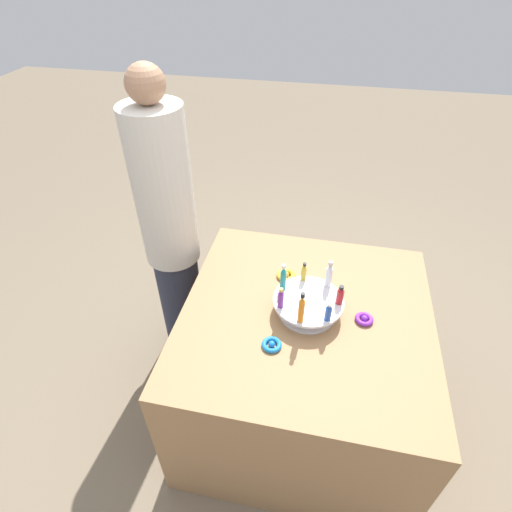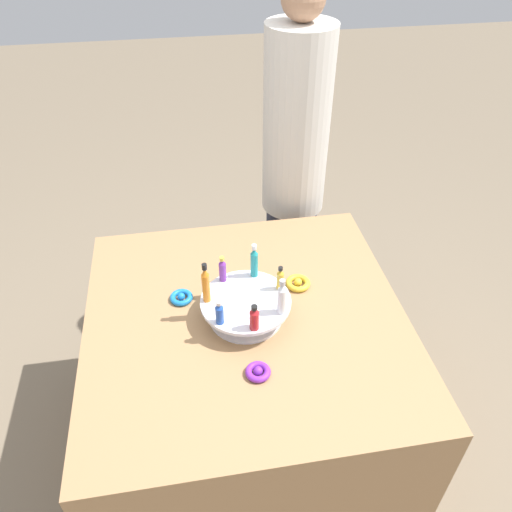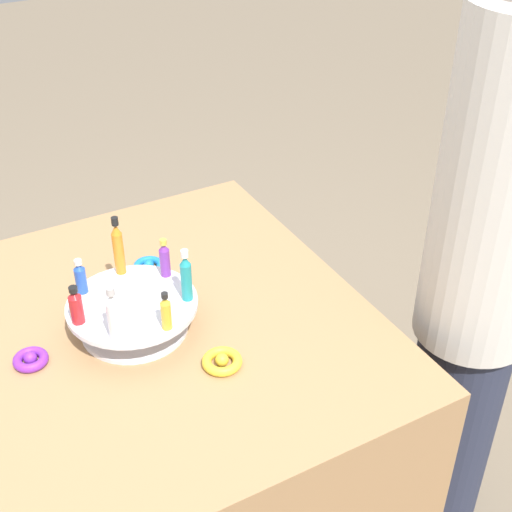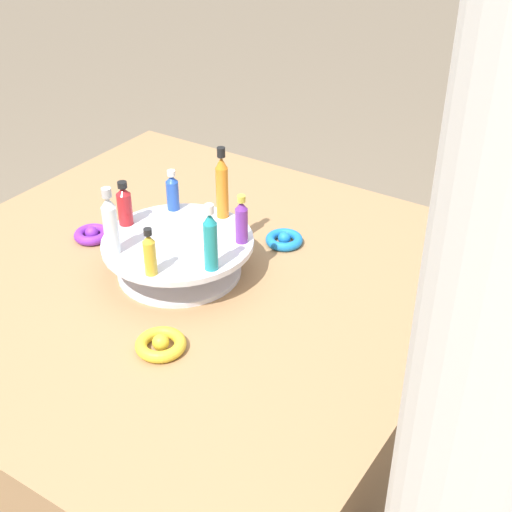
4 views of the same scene
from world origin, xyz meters
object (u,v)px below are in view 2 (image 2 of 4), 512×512
at_px(bottle_blue, 220,313).
at_px(person_figure, 294,177).
at_px(bottle_gold, 280,279).
at_px(bottle_orange, 206,284).
at_px(bottle_purple, 223,270).
at_px(ribbon_bow_purple, 259,372).
at_px(display_stand, 246,307).
at_px(ribbon_bow_gold, 298,283).
at_px(ribbon_bow_blue, 181,297).
at_px(bottle_teal, 254,262).
at_px(bottle_red, 254,318).
at_px(bottle_clear, 282,298).

relative_size(bottle_blue, person_figure, 0.05).
bearing_deg(bottle_gold, bottle_blue, -150.65).
height_order(bottle_orange, person_figure, person_figure).
xyz_separation_m(bottle_purple, ribbon_bow_purple, (0.06, -0.35, -0.11)).
distance_m(display_stand, ribbon_bow_gold, 0.24).
height_order(bottle_orange, ribbon_bow_blue, bottle_orange).
relative_size(bottle_teal, ribbon_bow_gold, 1.48).
height_order(bottle_red, ribbon_bow_gold, bottle_red).
distance_m(bottle_teal, bottle_clear, 0.20).
relative_size(bottle_purple, bottle_gold, 1.07).
relative_size(bottle_orange, ribbon_bow_purple, 1.98).
height_order(bottle_purple, bottle_clear, bottle_clear).
bearing_deg(ribbon_bow_purple, ribbon_bow_gold, 60.57).
distance_m(bottle_clear, ribbon_bow_blue, 0.39).
bearing_deg(bottle_gold, bottle_clear, -99.22).
xyz_separation_m(bottle_orange, person_figure, (0.45, 0.72, -0.07)).
xyz_separation_m(bottle_teal, bottle_orange, (-0.17, -0.10, 0.01)).
xyz_separation_m(bottle_blue, ribbon_bow_gold, (0.30, 0.21, -0.11)).
height_order(bottle_blue, bottle_clear, bottle_clear).
bearing_deg(bottle_clear, bottle_gold, 80.78).
height_order(bottle_orange, ribbon_bow_purple, bottle_orange).
xyz_separation_m(display_stand, bottle_orange, (-0.12, 0.02, 0.10)).
bearing_deg(bottle_red, person_figure, 69.68).
bearing_deg(bottle_teal, ribbon_bow_purple, -97.16).
bearing_deg(bottle_purple, display_stand, -60.65).
bearing_deg(bottle_purple, ribbon_bow_purple, -79.63).
bearing_deg(display_stand, ribbon_bow_blue, 150.57).
relative_size(ribbon_bow_gold, ribbon_bow_purple, 1.15).
bearing_deg(ribbon_bow_purple, bottle_gold, 66.83).
bearing_deg(ribbon_bow_purple, bottle_teal, 82.84).
bearing_deg(bottle_blue, person_figure, 62.90).
height_order(display_stand, bottle_orange, bottle_orange).
distance_m(bottle_orange, ribbon_bow_blue, 0.19).
distance_m(bottle_blue, person_figure, 0.92).
bearing_deg(display_stand, bottle_orange, 170.78).
bearing_deg(display_stand, bottle_red, -86.36).
bearing_deg(ribbon_bow_purple, bottle_clear, 59.12).
distance_m(bottle_blue, bottle_gold, 0.24).
height_order(bottle_red, bottle_gold, same).
distance_m(ribbon_bow_purple, person_figure, 1.03).
bearing_deg(bottle_orange, bottle_purple, 55.07).
distance_m(bottle_gold, ribbon_bow_blue, 0.36).
distance_m(bottle_teal, bottle_red, 0.25).
relative_size(bottle_teal, person_figure, 0.08).
distance_m(display_stand, bottle_clear, 0.16).
bearing_deg(ribbon_bow_purple, display_stand, 90.57).
relative_size(bottle_teal, bottle_orange, 0.86).
height_order(bottle_teal, bottle_purple, bottle_teal).
bearing_deg(bottle_purple, bottle_orange, -124.93).
bearing_deg(ribbon_bow_blue, bottle_purple, -3.29).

